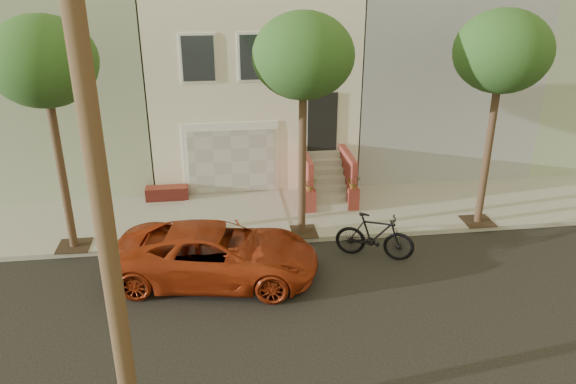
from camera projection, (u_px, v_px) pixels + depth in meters
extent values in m
plane|color=black|center=(285.00, 317.00, 12.83)|extent=(90.00, 90.00, 0.00)
cube|color=gray|center=(264.00, 215.00, 17.68)|extent=(40.00, 3.70, 0.15)
cube|color=beige|center=(248.00, 69.00, 21.62)|extent=(7.00, 8.00, 7.00)
cube|color=#96A786|center=(67.00, 73.00, 20.79)|extent=(6.50, 8.00, 7.00)
cube|color=#92949A|center=(416.00, 65.00, 22.45)|extent=(6.50, 8.00, 7.00)
cube|color=#96A786|center=(565.00, 61.00, 23.24)|extent=(6.50, 8.00, 7.00)
cube|color=silver|center=(231.00, 158.00, 18.76)|extent=(3.20, 0.12, 2.50)
cube|color=#B3B4AF|center=(231.00, 161.00, 18.74)|extent=(2.90, 0.06, 2.20)
cube|color=gray|center=(235.00, 215.00, 17.54)|extent=(3.20, 3.70, 0.02)
cube|color=maroon|center=(167.00, 193.00, 18.60)|extent=(1.40, 0.45, 0.44)
cube|color=black|center=(322.00, 122.00, 18.64)|extent=(1.00, 0.06, 2.00)
cube|color=#3F4751|center=(198.00, 58.00, 17.29)|extent=(1.00, 0.06, 1.40)
cube|color=silver|center=(198.00, 58.00, 17.31)|extent=(1.15, 0.05, 1.55)
cube|color=#3F4751|center=(256.00, 57.00, 17.51)|extent=(1.00, 0.06, 1.40)
cube|color=silver|center=(256.00, 57.00, 17.53)|extent=(1.15, 0.05, 1.55)
cube|color=#3F4751|center=(312.00, 56.00, 17.73)|extent=(1.00, 0.06, 1.40)
cube|color=silver|center=(312.00, 56.00, 17.75)|extent=(1.15, 0.05, 1.55)
cube|color=gray|center=(331.00, 206.00, 17.91)|extent=(1.20, 0.28, 0.20)
cube|color=gray|center=(330.00, 197.00, 18.09)|extent=(1.20, 0.28, 0.20)
cube|color=gray|center=(328.00, 188.00, 18.26)|extent=(1.20, 0.28, 0.20)
cube|color=gray|center=(327.00, 179.00, 18.44)|extent=(1.20, 0.28, 0.20)
cube|color=gray|center=(325.00, 171.00, 18.62)|extent=(1.20, 0.28, 0.20)
cube|color=gray|center=(324.00, 162.00, 18.79)|extent=(1.20, 0.28, 0.20)
cube|color=gray|center=(322.00, 154.00, 18.97)|extent=(1.20, 0.28, 0.20)
cube|color=maroon|center=(306.00, 178.00, 18.32)|extent=(0.18, 1.96, 1.60)
cube|color=maroon|center=(347.00, 176.00, 18.49)|extent=(0.18, 1.96, 1.60)
cube|color=maroon|center=(310.00, 201.00, 17.69)|extent=(0.35, 0.35, 0.70)
imported|color=#1C3F16|center=(310.00, 184.00, 17.46)|extent=(0.40, 0.35, 0.45)
cube|color=maroon|center=(353.00, 198.00, 17.86)|extent=(0.35, 0.35, 0.70)
imported|color=#1C3F16|center=(354.00, 182.00, 17.63)|extent=(0.41, 0.35, 0.45)
cube|color=#2D2116|center=(74.00, 246.00, 15.66)|extent=(0.90, 0.90, 0.02)
cylinder|color=#332317|center=(62.00, 177.00, 14.84)|extent=(0.22, 0.22, 4.20)
ellipsoid|color=#1C3F16|center=(43.00, 61.00, 13.65)|extent=(2.70, 2.57, 2.29)
cube|color=#2D2116|center=(302.00, 232.00, 16.45)|extent=(0.90, 0.90, 0.02)
cylinder|color=#332317|center=(302.00, 166.00, 15.63)|extent=(0.22, 0.22, 4.20)
ellipsoid|color=#1C3F16|center=(303.00, 56.00, 14.44)|extent=(2.70, 2.57, 2.29)
cube|color=#2D2116|center=(477.00, 221.00, 17.12)|extent=(0.90, 0.90, 0.02)
cylinder|color=#332317|center=(487.00, 157.00, 16.30)|extent=(0.22, 0.22, 4.20)
ellipsoid|color=#1C3F16|center=(503.00, 51.00, 15.11)|extent=(2.70, 2.57, 2.29)
cylinder|color=#44311F|center=(96.00, 169.00, 7.59)|extent=(0.30, 0.30, 10.00)
imported|color=maroon|center=(217.00, 254.00, 14.10)|extent=(5.50, 3.24, 1.44)
imported|color=black|center=(375.00, 236.00, 15.14)|extent=(2.23, 1.42, 1.30)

